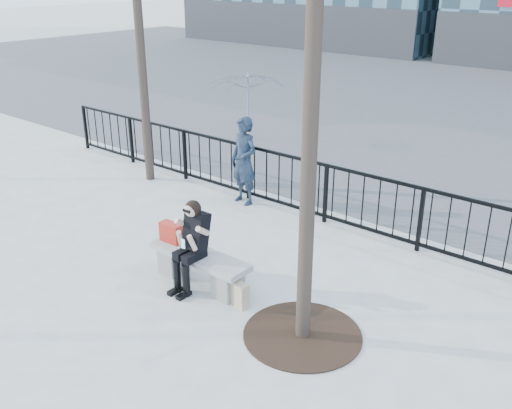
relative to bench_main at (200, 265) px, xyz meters
The scene contains 9 objects.
ground 0.30m from the bench_main, ahead, with size 120.00×120.00×0.00m, color #A2A39D.
railing 3.01m from the bench_main, 90.00° to the left, with size 14.00×0.06×1.10m.
tree_grate 1.92m from the bench_main, ahead, with size 1.50×1.50×0.02m, color black.
bench_main is the anchor object (origin of this frame).
seated_woman 0.40m from the bench_main, 90.00° to the right, with size 0.50×0.64×1.34m.
handbag 0.68m from the bench_main, behind, with size 0.36×0.17×0.30m, color red.
shopping_bag 0.81m from the bench_main, ahead, with size 0.38×0.14×0.36m, color beige.
standing_man 3.22m from the bench_main, 118.79° to the left, with size 0.62×0.41×1.71m, color black.
vendor_umbrella 7.63m from the bench_main, 125.21° to the left, with size 1.95×1.99×1.79m, color gold.
Camera 1 is at (5.25, -5.09, 4.28)m, focal length 40.00 mm.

